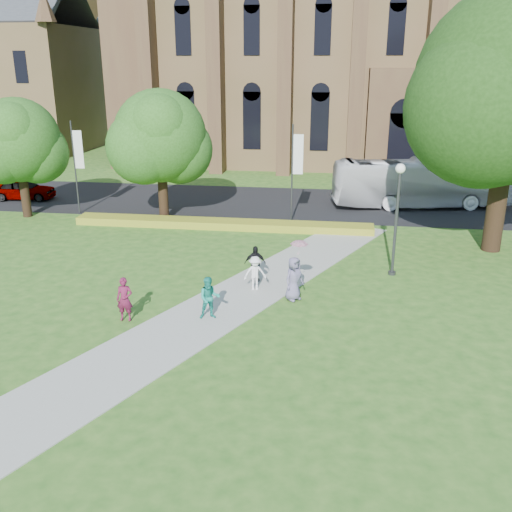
% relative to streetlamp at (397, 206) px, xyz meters
% --- Properties ---
extents(ground, '(160.00, 160.00, 0.00)m').
position_rel_streetlamp_xyz_m(ground, '(-7.50, -6.50, -3.30)').
color(ground, '#295B1B').
rests_on(ground, ground).
extents(road, '(160.00, 10.00, 0.02)m').
position_rel_streetlamp_xyz_m(road, '(-7.50, 13.50, -3.29)').
color(road, black).
rests_on(road, ground).
extents(footpath, '(15.58, 28.54, 0.04)m').
position_rel_streetlamp_xyz_m(footpath, '(-7.50, -5.50, -3.28)').
color(footpath, '#B2B2A8').
rests_on(footpath, ground).
extents(flower_hedge, '(18.00, 1.40, 0.45)m').
position_rel_streetlamp_xyz_m(flower_hedge, '(-9.50, 6.70, -3.07)').
color(flower_hedge, gold).
rests_on(flower_hedge, ground).
extents(cathedral, '(52.60, 18.25, 28.00)m').
position_rel_streetlamp_xyz_m(cathedral, '(2.50, 33.23, 9.69)').
color(cathedral, brown).
rests_on(cathedral, ground).
extents(streetlamp, '(0.44, 0.44, 5.24)m').
position_rel_streetlamp_xyz_m(streetlamp, '(0.00, 0.00, 0.00)').
color(streetlamp, '#38383D').
rests_on(streetlamp, ground).
extents(street_tree_0, '(5.20, 5.20, 7.50)m').
position_rel_streetlamp_xyz_m(street_tree_0, '(-22.50, 7.50, 1.58)').
color(street_tree_0, '#332114').
rests_on(street_tree_0, ground).
extents(street_tree_1, '(5.60, 5.60, 8.05)m').
position_rel_streetlamp_xyz_m(street_tree_1, '(-13.50, 8.00, 1.93)').
color(street_tree_1, '#332114').
rests_on(street_tree_1, ground).
extents(banner_pole_0, '(0.70, 0.10, 6.00)m').
position_rel_streetlamp_xyz_m(banner_pole_0, '(-5.39, 8.70, 0.09)').
color(banner_pole_0, '#38383D').
rests_on(banner_pole_0, ground).
extents(banner_pole_1, '(0.70, 0.10, 6.00)m').
position_rel_streetlamp_xyz_m(banner_pole_1, '(-19.39, 8.70, 0.09)').
color(banner_pole_1, '#38383D').
rests_on(banner_pole_1, ground).
extents(tour_coach, '(12.18, 4.76, 3.31)m').
position_rel_streetlamp_xyz_m(tour_coach, '(2.87, 13.81, -1.62)').
color(tour_coach, white).
rests_on(tour_coach, road).
extents(car_0, '(4.67, 2.26, 1.54)m').
position_rel_streetlamp_xyz_m(car_0, '(-25.24, 11.91, -2.51)').
color(car_0, gray).
rests_on(car_0, road).
extents(pedestrian_0, '(0.66, 0.46, 1.73)m').
position_rel_streetlamp_xyz_m(pedestrian_0, '(-10.60, -6.64, -2.39)').
color(pedestrian_0, maroon).
rests_on(pedestrian_0, footpath).
extents(pedestrian_1, '(0.97, 0.84, 1.69)m').
position_rel_streetlamp_xyz_m(pedestrian_1, '(-7.43, -6.02, -2.41)').
color(pedestrian_1, '#1C8D7B').
rests_on(pedestrian_1, footpath).
extents(pedestrian_2, '(1.10, 0.81, 1.52)m').
position_rel_streetlamp_xyz_m(pedestrian_2, '(-6.11, -2.85, -2.50)').
color(pedestrian_2, white).
rests_on(pedestrian_2, footpath).
extents(pedestrian_3, '(1.02, 0.57, 1.64)m').
position_rel_streetlamp_xyz_m(pedestrian_3, '(-6.27, -1.77, -2.44)').
color(pedestrian_3, black).
rests_on(pedestrian_3, footpath).
extents(pedestrian_4, '(1.05, 1.07, 1.86)m').
position_rel_streetlamp_xyz_m(pedestrian_4, '(-4.35, -3.72, -2.32)').
color(pedestrian_4, slate).
rests_on(pedestrian_4, footpath).
extents(parasol, '(0.94, 0.94, 0.63)m').
position_rel_streetlamp_xyz_m(parasol, '(-4.17, -3.62, -1.08)').
color(parasol, '#E5A2B3').
rests_on(parasol, pedestrian_4).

